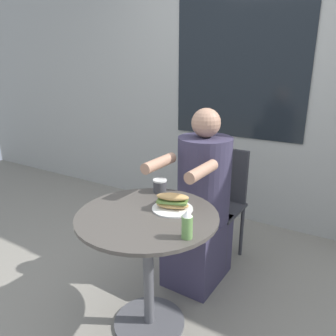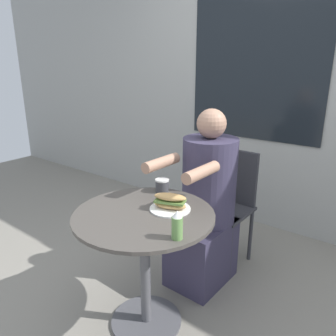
% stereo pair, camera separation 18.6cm
% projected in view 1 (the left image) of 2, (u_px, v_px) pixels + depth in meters
% --- Properties ---
extents(ground_plane, '(8.00, 8.00, 0.00)m').
position_uv_depth(ground_plane, '(149.00, 323.00, 1.97)').
color(ground_plane, gray).
extents(storefront_wall, '(8.00, 0.09, 2.80)m').
position_uv_depth(storefront_wall, '(253.00, 74.00, 2.91)').
color(storefront_wall, '#9E9E99').
rests_on(storefront_wall, ground_plane).
extents(cafe_table, '(0.77, 0.77, 0.72)m').
position_uv_depth(cafe_table, '(148.00, 245.00, 1.81)').
color(cafe_table, '#47423D').
rests_on(cafe_table, ground_plane).
extents(diner_chair, '(0.39, 0.39, 0.87)m').
position_uv_depth(diner_chair, '(221.00, 194.00, 2.54)').
color(diner_chair, '#333338').
rests_on(diner_chair, ground_plane).
extents(seated_diner, '(0.37, 0.66, 1.22)m').
position_uv_depth(seated_diner, '(201.00, 209.00, 2.26)').
color(seated_diner, '#38334C').
rests_on(seated_diner, ground_plane).
extents(sandwich_on_plate, '(0.23, 0.23, 0.09)m').
position_uv_depth(sandwich_on_plate, '(172.00, 203.00, 1.80)').
color(sandwich_on_plate, white).
rests_on(sandwich_on_plate, cafe_table).
extents(drink_cup, '(0.09, 0.09, 0.08)m').
position_uv_depth(drink_cup, '(160.00, 186.00, 2.04)').
color(drink_cup, '#424247').
rests_on(drink_cup, cafe_table).
extents(condiment_bottle, '(0.05, 0.05, 0.14)m').
position_uv_depth(condiment_bottle, '(187.00, 225.00, 1.49)').
color(condiment_bottle, '#66934C').
rests_on(condiment_bottle, cafe_table).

